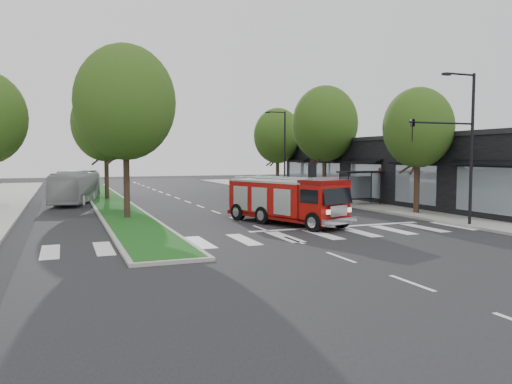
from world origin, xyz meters
TOP-DOWN VIEW (x-y plane):
  - ground at (0.00, 0.00)m, footprint 140.00×140.00m
  - sidewalk_right at (12.50, 10.00)m, footprint 5.00×80.00m
  - median at (-6.00, 18.00)m, footprint 3.00×50.00m
  - storefront_row at (17.00, 10.00)m, footprint 8.00×30.00m
  - bus_shelter at (11.20, 8.15)m, footprint 3.20×1.60m
  - tree_right_near at (11.50, 2.00)m, footprint 4.40×4.40m
  - tree_right_mid at (11.50, 14.00)m, footprint 5.60×5.60m
  - tree_right_far at (11.50, 24.00)m, footprint 5.00×5.00m
  - tree_median_near at (-6.00, 6.00)m, footprint 5.80×5.80m
  - tree_median_far at (-6.00, 20.00)m, footprint 5.60×5.60m
  - streetlight_right_near at (9.61, -3.50)m, footprint 4.08×0.22m
  - streetlight_right_far at (10.35, 20.00)m, footprint 2.11×0.20m
  - fire_engine at (1.93, 1.00)m, footprint 4.78×8.04m
  - city_bus at (-8.50, 18.18)m, footprint 4.23×9.53m

SIDE VIEW (x-z plane):
  - ground at x=0.00m, z-range 0.00..0.00m
  - sidewalk_right at x=12.50m, z-range 0.00..0.15m
  - median at x=-6.00m, z-range 0.00..0.16m
  - fire_engine at x=1.93m, z-range -0.05..2.62m
  - city_bus at x=-8.50m, z-range 0.00..2.58m
  - bus_shelter at x=11.20m, z-range 0.73..3.34m
  - storefront_row at x=17.00m, z-range 0.00..5.00m
  - streetlight_right_far at x=10.35m, z-range 0.48..8.48m
  - streetlight_right_near at x=9.61m, z-range 0.67..8.67m
  - tree_right_near at x=11.50m, z-range 1.48..9.53m
  - tree_right_far at x=11.50m, z-range 1.47..10.20m
  - tree_right_mid at x=11.50m, z-range 1.63..11.35m
  - tree_median_far at x=-6.00m, z-range 1.63..11.35m
  - tree_median_near at x=-6.00m, z-range 1.73..11.89m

